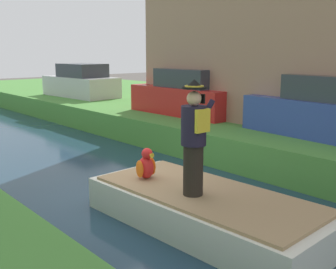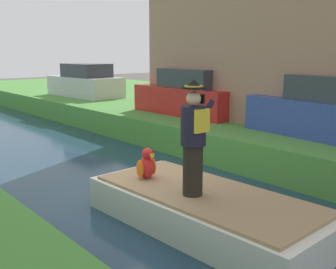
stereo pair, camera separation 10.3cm
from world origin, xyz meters
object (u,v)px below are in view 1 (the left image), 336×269
object	(u,v)px
parrot_plush	(146,165)
parked_car_silver	(81,83)
parked_car_red	(188,95)
boat	(205,209)
parked_car_blue	(329,111)
person_pirate	(194,138)

from	to	relation	value
parrot_plush	parked_car_silver	distance (m)	12.48
parked_car_red	boat	bearing A→B (deg)	-131.56
boat	parked_car_blue	bearing A→B (deg)	5.45
person_pirate	parked_car_silver	xyz separation A→B (m)	(5.07, 12.55, -0.09)
boat	parked_car_silver	world-z (taller)	parked_car_silver
person_pirate	parked_car_blue	world-z (taller)	person_pirate
parrot_plush	parked_car_silver	bearing A→B (deg)	65.82
parrot_plush	parked_car_red	world-z (taller)	parked_car_red
parrot_plush	parked_car_red	size ratio (longest dim) A/B	0.14
boat	parked_car_red	size ratio (longest dim) A/B	1.06
parked_car_blue	parked_car_red	bearing A→B (deg)	90.00
boat	parrot_plush	distance (m)	1.37
boat	parrot_plush	size ratio (longest dim) A/B	7.50
parrot_plush	boat	bearing A→B (deg)	-76.85
parked_car_blue	parrot_plush	bearing A→B (deg)	171.56
parked_car_red	parked_car_silver	distance (m)	7.15
parrot_plush	parked_car_red	distance (m)	6.65
boat	parked_car_blue	distance (m)	4.98
person_pirate	parked_car_red	distance (m)	7.41
boat	person_pirate	xyz separation A→B (m)	(-0.24, 0.04, 1.23)
parked_car_blue	parked_car_red	world-z (taller)	same
parrot_plush	parked_car_blue	distance (m)	5.20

